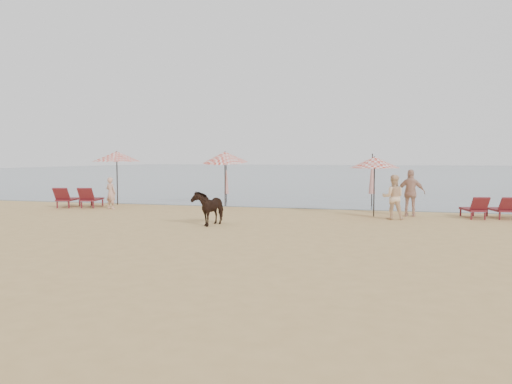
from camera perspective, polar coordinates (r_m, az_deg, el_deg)
ground at (r=13.99m, az=-5.44°, el=-5.86°), size 120.00×120.00×0.00m
sea at (r=93.05m, az=12.28°, el=2.39°), size 160.00×140.00×0.06m
lounger_cluster_left at (r=25.30m, az=-19.63°, el=-0.64°), size 2.20×2.15×0.66m
lounger_cluster_right at (r=21.64m, az=26.33°, el=-1.67°), size 3.00×2.14×0.60m
umbrella_open_left_a at (r=26.11m, az=-15.63°, el=3.93°), size 2.39×2.39×2.71m
umbrella_open_left_b at (r=24.28m, az=-3.56°, el=4.01°), size 2.18×2.22×2.78m
umbrella_open_right at (r=20.61m, az=13.39°, el=3.30°), size 1.99×1.99×2.43m
umbrella_closed_left at (r=26.20m, az=-3.39°, el=1.40°), size 0.24×0.24×1.98m
umbrella_closed_right at (r=24.74m, az=13.13°, el=2.01°), size 0.31×0.31×2.58m
cow at (r=17.72m, az=-5.39°, el=-1.78°), size 0.88×1.55×1.24m
beachgoer_left at (r=24.11m, az=-16.26°, el=-0.12°), size 0.61×0.47×1.47m
beachgoer_right_a at (r=19.91m, az=15.41°, el=-0.57°), size 0.89×0.72×1.72m
beachgoer_right_b at (r=21.12m, az=17.28°, el=-0.11°), size 1.14×0.54×1.90m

